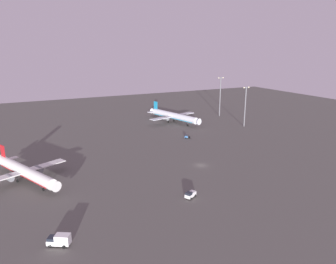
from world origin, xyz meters
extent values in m
plane|color=#56544F|center=(0.00, 0.00, 0.00)|extent=(416.00, 416.00, 0.00)
cylinder|color=silver|center=(-66.78, 13.61, 4.14)|extent=(18.33, 34.77, 3.84)
cone|color=silver|center=(-58.88, -4.10, 4.14)|extent=(4.32, 3.70, 3.65)
cone|color=silver|center=(-74.77, 31.50, 4.14)|extent=(4.31, 3.99, 3.45)
cube|color=silver|center=(-67.19, 14.53, 3.94)|extent=(31.17, 16.87, 0.35)
cube|color=silver|center=(-73.99, 29.75, 4.34)|extent=(11.14, 6.74, 0.35)
cube|color=red|center=(-73.87, 29.47, 7.42)|extent=(1.59, 3.08, 6.57)
cylinder|color=slate|center=(-62.12, 16.80, 3.23)|extent=(3.51, 4.23, 2.22)
cylinder|color=slate|center=(-72.27, 12.27, 3.23)|extent=(3.51, 4.23, 2.22)
cube|color=red|center=(-66.78, 13.61, 3.09)|extent=(16.80, 31.96, 0.36)
cylinder|color=#333338|center=(-62.04, 2.98, 2.35)|extent=(0.28, 0.28, 3.59)
cylinder|color=black|center=(-62.04, 2.98, 0.56)|extent=(0.82, 1.18, 1.11)
cylinder|color=#333338|center=(-65.78, 16.82, 2.35)|extent=(0.28, 0.28, 3.59)
cylinder|color=black|center=(-65.78, 16.82, 0.56)|extent=(0.82, 1.18, 1.11)
cylinder|color=#333338|center=(-69.84, 15.01, 2.35)|extent=(0.28, 0.28, 3.59)
cylinder|color=black|center=(-69.84, 15.01, 0.56)|extent=(0.82, 1.18, 1.11)
cylinder|color=silver|center=(25.64, 74.82, 4.54)|extent=(14.50, 39.53, 4.20)
cone|color=silver|center=(31.21, 54.32, 4.54)|extent=(4.55, 3.61, 3.99)
cone|color=silver|center=(20.02, 95.53, 4.54)|extent=(4.46, 3.98, 3.78)
cube|color=silver|center=(25.35, 75.89, 4.31)|extent=(35.32, 13.55, 0.39)
cube|color=silver|center=(20.57, 93.50, 4.76)|extent=(12.44, 5.75, 0.39)
cube|color=#1984B2|center=(20.65, 93.18, 8.13)|extent=(1.25, 3.50, 7.19)
cylinder|color=slate|center=(31.22, 77.48, 3.54)|extent=(3.39, 4.48, 2.43)
cylinder|color=slate|center=(19.48, 74.29, 3.54)|extent=(3.39, 4.48, 2.43)
cube|color=#1984B2|center=(25.64, 74.82, 3.38)|extent=(13.26, 36.35, 0.40)
cylinder|color=#333338|center=(28.98, 62.52, 2.57)|extent=(0.31, 0.31, 3.93)
cylinder|color=black|center=(28.98, 62.52, 0.61)|extent=(0.75, 1.29, 1.22)
cylinder|color=#333338|center=(27.26, 78.13, 2.57)|extent=(0.31, 0.31, 3.93)
cylinder|color=black|center=(27.26, 78.13, 0.61)|extent=(0.75, 1.29, 1.22)
cylinder|color=#333338|center=(22.57, 76.85, 2.57)|extent=(0.31, 0.31, 3.93)
cylinder|color=black|center=(22.57, 76.85, 0.61)|extent=(0.75, 1.29, 1.22)
cube|color=white|center=(-62.89, -31.54, 1.05)|extent=(3.59, 3.46, 1.20)
cube|color=#1E232D|center=(-62.89, -31.54, 2.00)|extent=(3.20, 3.13, 0.70)
cube|color=white|center=(-60.76, -32.79, 1.75)|extent=(4.27, 3.81, 2.60)
cylinder|color=black|center=(-63.75, -32.25, 0.45)|extent=(0.93, 0.71, 0.90)
cylinder|color=black|center=(-62.69, -30.44, 0.45)|extent=(0.93, 0.71, 0.90)
cylinder|color=black|center=(-60.72, -34.03, 0.45)|extent=(0.93, 0.71, 0.90)
cylinder|color=black|center=(-59.66, -32.22, 0.45)|extent=(0.93, 0.71, 0.90)
cube|color=white|center=(-19.85, -24.42, 1.00)|extent=(2.78, 2.74, 1.10)
cube|color=#1E232D|center=(-19.85, -24.42, 1.90)|extent=(2.48, 2.48, 0.70)
cube|color=white|center=(-18.16, -23.56, 1.15)|extent=(3.01, 2.80, 1.40)
cylinder|color=black|center=(-19.72, -25.31, 0.45)|extent=(0.94, 0.68, 0.90)
cylinder|color=black|center=(-20.49, -23.80, 0.45)|extent=(0.94, 0.68, 0.90)
cylinder|color=black|center=(-17.33, -24.08, 0.45)|extent=(0.94, 0.68, 0.90)
cylinder|color=black|center=(-18.10, -22.57, 0.45)|extent=(0.94, 0.68, 0.90)
cube|color=#3372BF|center=(14.53, 38.70, 0.90)|extent=(2.26, 2.34, 0.90)
cube|color=#1E232D|center=(14.53, 38.70, 1.70)|extent=(2.02, 2.12, 0.70)
cylinder|color=black|center=(13.99, 38.14, 0.45)|extent=(0.94, 0.69, 0.90)
cylinder|color=black|center=(14.69, 39.46, 0.45)|extent=(0.94, 0.69, 0.90)
cylinder|color=black|center=(15.79, 37.18, 0.45)|extent=(0.94, 0.69, 0.90)
cylinder|color=black|center=(16.50, 38.50, 0.45)|extent=(0.94, 0.69, 0.90)
cylinder|color=slate|center=(65.20, 79.97, 13.88)|extent=(0.70, 0.70, 27.75)
cube|color=slate|center=(65.20, 79.97, 27.15)|extent=(4.80, 0.40, 0.40)
sphere|color=#F9EAB2|center=(63.40, 79.97, 27.15)|extent=(0.90, 0.90, 0.90)
sphere|color=#F9EAB2|center=(67.00, 79.97, 27.15)|extent=(0.90, 0.90, 0.90)
cylinder|color=slate|center=(60.48, 46.57, 12.47)|extent=(0.70, 0.70, 24.95)
cube|color=slate|center=(60.48, 46.57, 24.35)|extent=(4.80, 0.40, 0.40)
sphere|color=#F9EAB2|center=(58.68, 46.57, 24.35)|extent=(0.90, 0.90, 0.90)
sphere|color=#F9EAB2|center=(62.28, 46.57, 24.35)|extent=(0.90, 0.90, 0.90)
camera|label=1|loc=(-68.04, -107.18, 48.04)|focal=34.20mm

